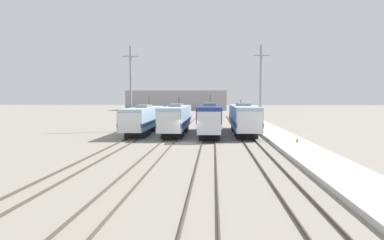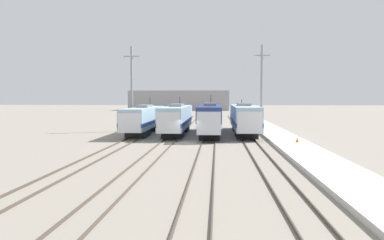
{
  "view_description": "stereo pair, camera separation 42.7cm",
  "coord_description": "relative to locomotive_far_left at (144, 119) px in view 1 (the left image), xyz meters",
  "views": [
    {
      "loc": [
        2.78,
        -41.05,
        5.06
      ],
      "look_at": [
        0.31,
        1.91,
        2.44
      ],
      "focal_mm": 35.0,
      "sensor_mm": 36.0,
      "label": 1
    },
    {
      "loc": [
        3.2,
        -41.02,
        5.06
      ],
      "look_at": [
        0.31,
        1.91,
        2.44
      ],
      "focal_mm": 35.0,
      "sensor_mm": 36.0,
      "label": 2
    }
  ],
  "objects": [
    {
      "name": "catenary_tower_left",
      "position": [
        -2.5,
        3.48,
        4.39
      ],
      "size": [
        2.31,
        0.35,
        12.56
      ],
      "color": "gray",
      "rests_on": "ground_plane"
    },
    {
      "name": "depot_building",
      "position": [
        -4.61,
        95.76,
        1.73
      ],
      "size": [
        38.38,
        13.6,
        7.6
      ],
      "color": "gray",
      "rests_on": "ground_plane"
    },
    {
      "name": "rail_pair_center_right",
      "position": [
        9.18,
        -10.09,
        -1.99
      ],
      "size": [
        1.51,
        120.0,
        0.15
      ],
      "color": "#4C4238",
      "rests_on": "ground_plane"
    },
    {
      "name": "platform",
      "position": [
        17.92,
        -10.09,
        -1.9
      ],
      "size": [
        4.0,
        120.0,
        0.34
      ],
      "color": "beige",
      "rests_on": "ground_plane"
    },
    {
      "name": "locomotive_far_right",
      "position": [
        13.77,
        0.56,
        0.12
      ],
      "size": [
        3.12,
        19.98,
        4.72
      ],
      "color": "#232326",
      "rests_on": "ground_plane"
    },
    {
      "name": "rail_pair_far_left",
      "position": [
        0.0,
        -10.09,
        -1.99
      ],
      "size": [
        1.51,
        120.0,
        0.15
      ],
      "color": "#4C4238",
      "rests_on": "ground_plane"
    },
    {
      "name": "locomotive_far_left",
      "position": [
        0.0,
        0.0,
        0.0
      ],
      "size": [
        2.94,
        18.78,
        5.13
      ],
      "color": "#232326",
      "rests_on": "ground_plane"
    },
    {
      "name": "locomotive_center_right",
      "position": [
        9.18,
        -1.74,
        0.14
      ],
      "size": [
        2.9,
        18.72,
        5.41
      ],
      "color": "black",
      "rests_on": "ground_plane"
    },
    {
      "name": "catenary_tower_right",
      "position": [
        16.47,
        3.48,
        4.39
      ],
      "size": [
        2.31,
        0.35,
        12.56
      ],
      "color": "gray",
      "rests_on": "ground_plane"
    },
    {
      "name": "traffic_cone",
      "position": [
        18.5,
        -11.41,
        -1.48
      ],
      "size": [
        0.35,
        0.35,
        0.5
      ],
      "color": "orange",
      "rests_on": "platform"
    },
    {
      "name": "ground_plane",
      "position": [
        6.89,
        -10.09,
        -2.07
      ],
      "size": [
        400.0,
        400.0,
        0.0
      ],
      "primitive_type": "plane",
      "color": "gray"
    },
    {
      "name": "locomotive_center_left",
      "position": [
        4.59,
        -0.84,
        0.08
      ],
      "size": [
        2.98,
        18.18,
        5.12
      ],
      "color": "#232326",
      "rests_on": "ground_plane"
    },
    {
      "name": "rail_pair_center_left",
      "position": [
        4.59,
        -10.09,
        -1.99
      ],
      "size": [
        1.51,
        120.0,
        0.15
      ],
      "color": "#4C4238",
      "rests_on": "ground_plane"
    },
    {
      "name": "rail_pair_far_right",
      "position": [
        13.77,
        -10.09,
        -1.99
      ],
      "size": [
        1.51,
        120.0,
        0.15
      ],
      "color": "#4C4238",
      "rests_on": "ground_plane"
    }
  ]
}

